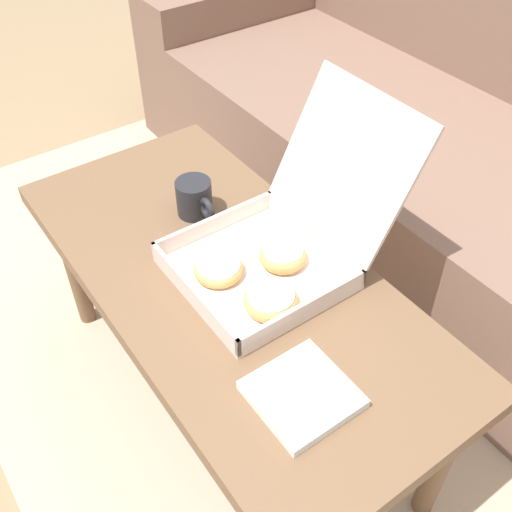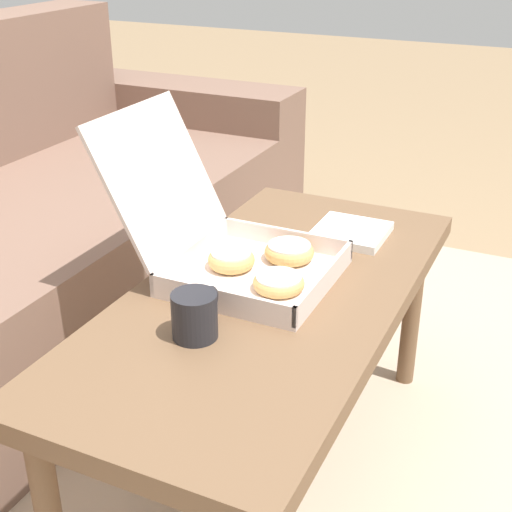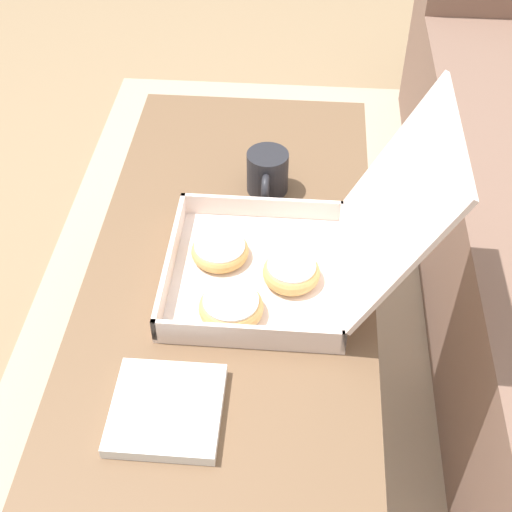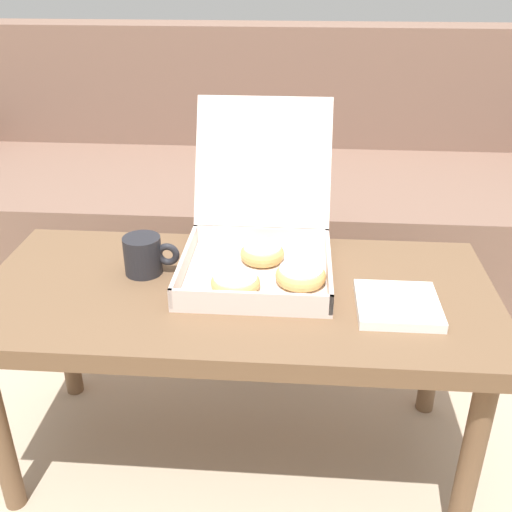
% 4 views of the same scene
% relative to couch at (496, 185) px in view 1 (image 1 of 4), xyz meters
% --- Properties ---
extents(ground_plane, '(12.00, 12.00, 0.00)m').
position_rel_couch_xyz_m(ground_plane, '(0.00, -0.83, -0.29)').
color(ground_plane, '#937756').
extents(area_rug, '(2.69, 1.84, 0.01)m').
position_rel_couch_xyz_m(area_rug, '(0.00, -0.53, -0.28)').
color(area_rug, tan).
rests_on(area_rug, ground_plane).
extents(couch, '(2.57, 0.86, 0.84)m').
position_rel_couch_xyz_m(couch, '(0.00, 0.00, 0.00)').
color(couch, '#7A5B4C').
rests_on(couch, ground_plane).
extents(coffee_table, '(1.05, 0.49, 0.46)m').
position_rel_couch_xyz_m(coffee_table, '(0.00, -0.91, 0.12)').
color(coffee_table, brown).
rests_on(coffee_table, ground_plane).
extents(pastry_box, '(0.31, 0.43, 0.32)m').
position_rel_couch_xyz_m(pastry_box, '(0.05, -0.82, 0.23)').
color(pastry_box, silver).
rests_on(pastry_box, coffee_table).
extents(coffee_mug, '(0.12, 0.08, 0.08)m').
position_rel_couch_xyz_m(coffee_mug, '(-0.20, -0.86, 0.21)').
color(coffee_mug, '#232328').
rests_on(coffee_mug, coffee_table).
extents(napkin_stack, '(0.16, 0.16, 0.02)m').
position_rel_couch_xyz_m(napkin_stack, '(0.32, -0.97, 0.18)').
color(napkin_stack, white).
rests_on(napkin_stack, coffee_table).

